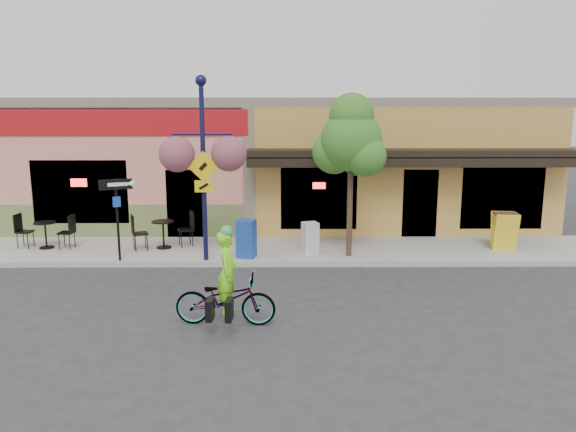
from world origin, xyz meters
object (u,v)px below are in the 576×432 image
Objects in this scene: bicycle at (225,299)px; lamp_post at (203,170)px; newspaper_box_grey at (310,238)px; newspaper_box_blue at (246,239)px; building at (281,159)px; street_tree at (350,175)px; one_way_sign at (118,220)px; cyclist_rider at (228,284)px.

lamp_post is (-0.96, 4.20, 2.08)m from bicycle.
newspaper_box_blue is at bearing 175.08° from newspaper_box_grey.
lamp_post reaches higher than newspaper_box_blue.
lamp_post is (-2.02, -6.78, 0.35)m from building.
newspaper_box_grey is at bearing 166.61° from street_tree.
lamp_post is 4.66× the size of newspaper_box_blue.
bicycle is 4.45m from newspaper_box_blue.
building is 8.19× the size of one_way_sign.
bicycle is at bearing -122.81° from street_tree.
street_tree reaches higher than cyclist_rider.
bicycle is (-1.05, -10.99, -1.73)m from building.
lamp_post is at bearing -20.66° from one_way_sign.
one_way_sign is 0.49× the size of street_tree.
building reaches higher than one_way_sign.
newspaper_box_blue is 3.33m from street_tree.
newspaper_box_grey is 2.12m from street_tree.
street_tree is (6.24, 0.46, 1.15)m from one_way_sign.
building is at bearing 97.27° from newspaper_box_blue.
building is 11.12m from cyclist_rider.
cyclist_rider reaches higher than newspaper_box_blue.
building reaches higher than newspaper_box_grey.
building is 11.17m from bicycle.
one_way_sign reaches higher than newspaper_box_grey.
newspaper_box_blue is (0.07, 4.44, -0.15)m from cyclist_rider.
building is at bearing 68.49° from lamp_post.
newspaper_box_grey is at bearing 7.83° from lamp_post.
one_way_sign reaches higher than newspaper_box_blue.
one_way_sign reaches higher than cyclist_rider.
bicycle is 4.79m from lamp_post.
lamp_post is 2.21× the size of one_way_sign.
newspaper_box_grey is (1.84, 4.85, -0.23)m from cyclist_rider.
one_way_sign is (-4.34, -6.85, -0.99)m from building.
one_way_sign is 6.37m from street_tree.
street_tree is at bearing -29.20° from bicycle.
street_tree is (2.91, 4.59, 1.58)m from cyclist_rider.
bicycle is 1.88× the size of newspaper_box_blue.
one_way_sign is 3.47m from newspaper_box_blue.
street_tree reaches higher than one_way_sign.
street_tree reaches higher than bicycle.
newspaper_box_blue is (3.40, 0.31, -0.58)m from one_way_sign.
newspaper_box_blue reaches higher than bicycle.
street_tree is at bearing 0.77° from lamp_post.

